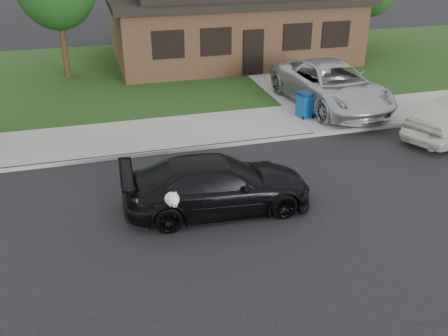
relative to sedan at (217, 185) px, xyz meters
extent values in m
plane|color=black|center=(0.77, 0.29, -0.71)|extent=(120.00, 120.00, 0.00)
cube|color=gray|center=(0.77, 5.29, -0.65)|extent=(60.00, 3.00, 0.12)
cube|color=gray|center=(0.77, 3.79, -0.65)|extent=(60.00, 0.12, 0.12)
cube|color=#193814|center=(0.77, 13.29, -0.64)|extent=(60.00, 13.00, 0.13)
cube|color=gray|center=(6.77, 10.29, -0.64)|extent=(4.50, 13.00, 0.14)
imported|color=black|center=(0.01, 0.00, 0.00)|extent=(4.93, 2.19, 1.41)
ellipsoid|color=white|center=(-1.32, -0.88, 0.27)|extent=(0.34, 0.40, 0.30)
sphere|color=white|center=(-1.32, -1.11, 0.37)|extent=(0.26, 0.26, 0.26)
cube|color=white|center=(-1.32, -1.24, 0.33)|extent=(0.09, 0.12, 0.08)
sphere|color=black|center=(-1.32, -1.30, 0.33)|extent=(0.04, 0.04, 0.04)
cone|color=white|center=(-1.39, -1.06, 0.51)|extent=(0.11, 0.11, 0.14)
cone|color=white|center=(-1.26, -1.06, 0.51)|extent=(0.11, 0.11, 0.14)
imported|color=#B6B9BE|center=(6.30, 6.28, 0.27)|extent=(3.23, 6.22, 1.67)
cube|color=#0D4E99|center=(4.86, 5.39, -0.15)|extent=(0.64, 0.64, 0.87)
cube|color=#062351|center=(4.86, 5.39, 0.33)|extent=(0.69, 0.69, 0.10)
cylinder|color=black|center=(4.67, 5.13, -0.52)|extent=(0.08, 0.14, 0.13)
cylinder|color=black|center=(5.05, 5.13, -0.52)|extent=(0.08, 0.14, 0.13)
cube|color=#422B1C|center=(4.77, 15.29, 0.92)|extent=(12.00, 8.00, 3.00)
cube|color=black|center=(4.77, 11.26, 0.52)|extent=(1.00, 0.06, 2.10)
cube|color=black|center=(0.77, 11.26, 1.12)|extent=(1.30, 0.05, 1.10)
cube|color=black|center=(2.97, 11.26, 1.12)|extent=(1.30, 0.05, 1.10)
cube|color=black|center=(6.97, 11.26, 1.12)|extent=(1.30, 0.05, 1.10)
cube|color=black|center=(8.97, 11.26, 1.12)|extent=(1.30, 0.05, 1.10)
cylinder|color=#332114|center=(-3.73, 13.29, 0.66)|extent=(0.28, 0.28, 2.48)
cylinder|color=#332114|center=(12.77, 14.79, 0.44)|extent=(0.28, 0.28, 2.03)
camera|label=1|loc=(-2.88, -10.86, 6.04)|focal=40.00mm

